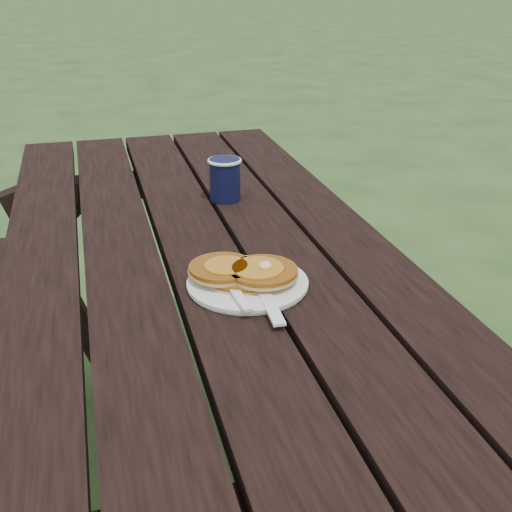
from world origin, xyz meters
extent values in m
cube|color=black|center=(0.00, 0.00, 0.73)|extent=(0.75, 1.80, 0.04)
cube|color=black|center=(0.55, 0.00, 0.43)|extent=(0.25, 1.80, 0.04)
cylinder|color=white|center=(0.05, -0.19, 0.76)|extent=(0.22, 0.22, 0.01)
cylinder|color=#8D4E0F|center=(0.04, -0.18, 0.77)|extent=(0.12, 0.12, 0.01)
cylinder|color=#8D4E0F|center=(0.01, -0.16, 0.78)|extent=(0.12, 0.12, 0.01)
cylinder|color=#8D4E0F|center=(0.08, -0.20, 0.78)|extent=(0.12, 0.12, 0.01)
cylinder|color=#A56817|center=(0.07, -0.19, 0.79)|extent=(0.09, 0.09, 0.00)
ellipsoid|color=#F4E59E|center=(0.08, -0.20, 0.79)|extent=(0.02, 0.02, 0.01)
cube|color=white|center=(0.06, -0.26, 0.76)|extent=(0.03, 0.18, 0.00)
cylinder|color=black|center=(0.11, 0.25, 0.80)|extent=(0.07, 0.07, 0.10)
torus|color=white|center=(0.11, 0.25, 0.85)|extent=(0.08, 0.08, 0.01)
cylinder|color=black|center=(0.11, 0.25, 0.84)|extent=(0.06, 0.06, 0.01)
camera|label=1|loc=(-0.19, -1.14, 1.27)|focal=45.00mm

